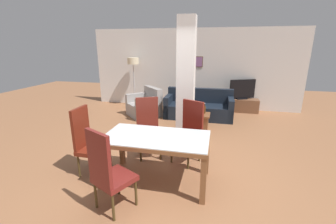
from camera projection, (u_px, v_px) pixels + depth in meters
ground_plane at (157, 180)px, 3.70m from camera, size 18.00×18.00×0.00m
back_wall at (193, 69)px, 7.79m from camera, size 7.20×0.09×2.70m
divider_pillar at (186, 84)px, 4.69m from camera, size 0.36×0.30×2.70m
dining_table at (156, 146)px, 3.52m from camera, size 1.65×0.90×0.78m
dining_chair_head_left at (88, 140)px, 3.78m from camera, size 0.46×0.46×1.16m
dining_chair_far_right at (189, 131)px, 4.19m from camera, size 0.62×0.62×1.16m
dining_chair_far_left at (148, 126)px, 4.44m from camera, size 0.61×0.61×1.16m
dining_chair_near_left at (108, 171)px, 2.86m from camera, size 0.62×0.62×1.16m
sofa at (199, 108)px, 6.87m from camera, size 2.02×0.85×0.86m
armchair at (145, 106)px, 7.05m from camera, size 1.24×1.24×0.87m
coffee_table at (198, 121)px, 5.97m from camera, size 0.58×0.47×0.40m
bottle at (204, 109)px, 5.94m from camera, size 0.07×0.07×0.28m
tv_stand at (241, 105)px, 7.50m from camera, size 1.11×0.40×0.43m
tv_screen at (242, 90)px, 7.35m from camera, size 0.83×0.41×0.65m
floor_lamp at (133, 65)px, 7.88m from camera, size 0.39×0.39×1.73m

